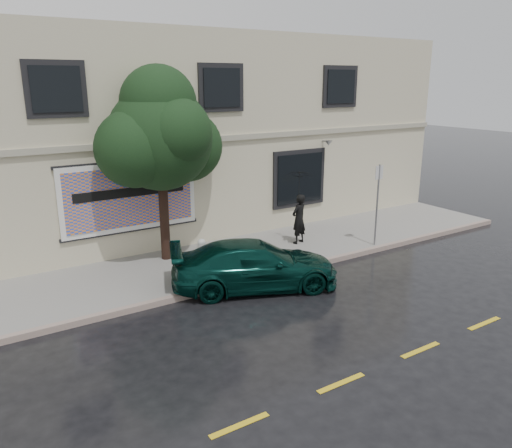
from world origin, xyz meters
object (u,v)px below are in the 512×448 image
car (255,265)px  pedestrian (299,219)px  fire_hydrant (202,253)px  street_tree (160,139)px

car → pedestrian: bearing=-34.2°
car → fire_hydrant: 1.98m
street_tree → fire_hydrant: bearing=-62.5°
car → pedestrian: pedestrian is taller
car → street_tree: street_tree is taller
car → street_tree: bearing=44.2°
pedestrian → fire_hydrant: 3.76m
pedestrian → fire_hydrant: (-3.72, -0.23, -0.42)m
street_tree → fire_hydrant: street_tree is taller
car → fire_hydrant: bearing=41.0°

